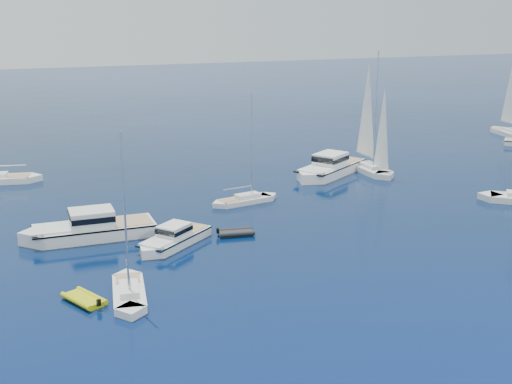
% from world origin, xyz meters
% --- Properties ---
extents(ground, '(400.00, 400.00, 0.00)m').
position_xyz_m(ground, '(0.00, 0.00, 0.00)').
color(ground, navy).
rests_on(ground, ground).
extents(motor_cruiser_left, '(8.39, 7.44, 2.26)m').
position_xyz_m(motor_cruiser_left, '(-9.14, 18.11, 0.00)').
color(motor_cruiser_left, white).
rests_on(motor_cruiser_left, ground).
extents(motor_cruiser_centre, '(12.42, 4.06, 3.24)m').
position_xyz_m(motor_cruiser_centre, '(-15.39, 22.58, 0.00)').
color(motor_cruiser_centre, silver).
rests_on(motor_cruiser_centre, ground).
extents(motor_cruiser_distant, '(12.76, 10.11, 3.33)m').
position_xyz_m(motor_cruiser_distant, '(14.55, 35.10, 0.00)').
color(motor_cruiser_distant, white).
rests_on(motor_cruiser_distant, ground).
extents(sailboat_fore, '(3.44, 8.55, 12.22)m').
position_xyz_m(sailboat_fore, '(-14.69, 9.09, 0.00)').
color(sailboat_fore, silver).
rests_on(sailboat_fore, ground).
extents(sailboat_centre, '(8.14, 3.35, 11.62)m').
position_xyz_m(sailboat_centre, '(0.98, 27.69, 0.00)').
color(sailboat_centre, silver).
rests_on(sailboat_centre, ground).
extents(sailboat_sails_r, '(2.70, 10.25, 15.06)m').
position_xyz_m(sailboat_sails_r, '(19.75, 34.72, 0.00)').
color(sailboat_sails_r, silver).
rests_on(sailboat_sails_r, ground).
extents(sailboat_sails_far, '(4.27, 10.70, 15.30)m').
position_xyz_m(sailboat_sails_far, '(52.76, 47.07, 0.00)').
color(sailboat_sails_far, silver).
rests_on(sailboat_sails_far, ground).
extents(tender_yellow, '(3.27, 4.02, 0.95)m').
position_xyz_m(tender_yellow, '(-17.70, 9.35, 0.00)').
color(tender_yellow, '#BFC10B').
rests_on(tender_yellow, ground).
extents(tender_grey_near, '(3.54, 2.36, 0.95)m').
position_xyz_m(tender_grey_near, '(-3.33, 18.58, 0.00)').
color(tender_grey_near, black).
rests_on(tender_grey_near, ground).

